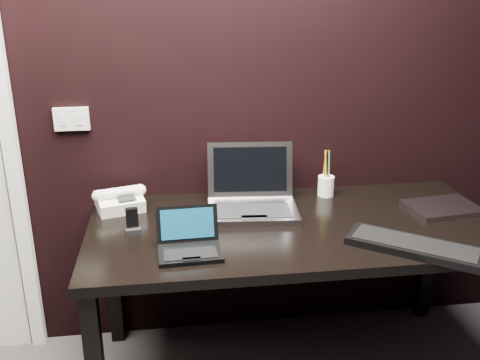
{
  "coord_description": "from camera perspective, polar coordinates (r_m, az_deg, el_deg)",
  "views": [
    {
      "loc": [
        -0.2,
        -0.57,
        1.66
      ],
      "look_at": [
        0.06,
        1.35,
        0.96
      ],
      "focal_mm": 40.0,
      "sensor_mm": 36.0,
      "label": 1
    }
  ],
  "objects": [
    {
      "name": "wall_back",
      "position": [
        2.4,
        -2.96,
        11.23
      ],
      "size": [
        4.0,
        0.0,
        4.0
      ],
      "primitive_type": "plane",
      "rotation": [
        1.57,
        0.0,
        0.0
      ],
      "color": "black",
      "rests_on": "ground"
    },
    {
      "name": "wall_switch",
      "position": [
        2.45,
        -17.53,
        6.22
      ],
      "size": [
        0.15,
        0.02,
        0.1
      ],
      "color": "silver",
      "rests_on": "wall_back"
    },
    {
      "name": "desk",
      "position": [
        2.26,
        5.87,
        -6.42
      ],
      "size": [
        1.7,
        0.8,
        0.74
      ],
      "color": "black",
      "rests_on": "ground"
    },
    {
      "name": "netbook",
      "position": [
        1.99,
        -5.42,
        -6.85
      ],
      "size": [
        0.24,
        0.22,
        0.15
      ],
      "color": "black",
      "rests_on": "desk"
    },
    {
      "name": "silver_laptop",
      "position": [
        2.33,
        1.28,
        -2.03
      ],
      "size": [
        0.41,
        0.38,
        0.26
      ],
      "color": "#96969B",
      "rests_on": "desk"
    },
    {
      "name": "ext_keyboard",
      "position": [
        2.1,
        18.11,
        -6.72
      ],
      "size": [
        0.49,
        0.43,
        0.03
      ],
      "color": "black",
      "rests_on": "desk"
    },
    {
      "name": "closed_laptop",
      "position": [
        2.51,
        20.81,
        -2.74
      ],
      "size": [
        0.32,
        0.25,
        0.02
      ],
      "color": "#9E9EA3",
      "rests_on": "desk"
    },
    {
      "name": "desk_phone",
      "position": [
        2.39,
        -12.71,
        -2.15
      ],
      "size": [
        0.24,
        0.22,
        0.12
      ],
      "color": "white",
      "rests_on": "desk"
    },
    {
      "name": "mobile_phone",
      "position": [
        2.17,
        -11.4,
        -4.55
      ],
      "size": [
        0.06,
        0.06,
        0.1
      ],
      "color": "black",
      "rests_on": "desk"
    },
    {
      "name": "pen_cup",
      "position": [
        2.52,
        9.15,
        -0.53
      ],
      "size": [
        0.1,
        0.1,
        0.22
      ],
      "color": "white",
      "rests_on": "desk"
    }
  ]
}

